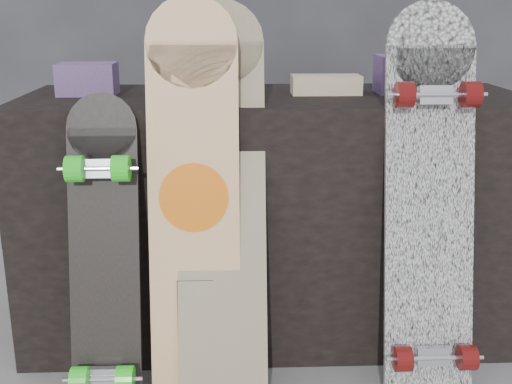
{
  "coord_description": "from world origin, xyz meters",
  "views": [
    {
      "loc": [
        -0.14,
        -1.54,
        1.07
      ],
      "look_at": [
        -0.07,
        0.2,
        0.57
      ],
      "focal_mm": 45.0,
      "sensor_mm": 36.0,
      "label": 1
    }
  ],
  "objects_px": {
    "longboard_geisha": "(194,192)",
    "skateboard_dark": "(103,253)",
    "vendor_table": "(274,214)",
    "longboard_cascadia": "(430,197)",
    "longboard_celtic": "(221,189)"
  },
  "relations": [
    {
      "from": "longboard_geisha",
      "to": "skateboard_dark",
      "type": "distance_m",
      "value": 0.29
    },
    {
      "from": "vendor_table",
      "to": "longboard_cascadia",
      "type": "xyz_separation_m",
      "value": [
        0.41,
        -0.37,
        0.16
      ]
    },
    {
      "from": "longboard_geisha",
      "to": "longboard_celtic",
      "type": "xyz_separation_m",
      "value": [
        0.08,
        0.03,
        -0.0
      ]
    },
    {
      "from": "longboard_geisha",
      "to": "longboard_cascadia",
      "type": "xyz_separation_m",
      "value": [
        0.65,
        -0.01,
        -0.02
      ]
    },
    {
      "from": "longboard_celtic",
      "to": "longboard_cascadia",
      "type": "xyz_separation_m",
      "value": [
        0.58,
        -0.04,
        -0.02
      ]
    },
    {
      "from": "vendor_table",
      "to": "longboard_geisha",
      "type": "distance_m",
      "value": 0.47
    },
    {
      "from": "longboard_cascadia",
      "to": "skateboard_dark",
      "type": "distance_m",
      "value": 0.91
    },
    {
      "from": "longboard_celtic",
      "to": "longboard_cascadia",
      "type": "height_order",
      "value": "longboard_celtic"
    },
    {
      "from": "vendor_table",
      "to": "longboard_geisha",
      "type": "relative_size",
      "value": 1.45
    },
    {
      "from": "longboard_cascadia",
      "to": "skateboard_dark",
      "type": "bearing_deg",
      "value": -176.93
    },
    {
      "from": "vendor_table",
      "to": "longboard_celtic",
      "type": "bearing_deg",
      "value": -117.61
    },
    {
      "from": "vendor_table",
      "to": "longboard_cascadia",
      "type": "distance_m",
      "value": 0.57
    },
    {
      "from": "vendor_table",
      "to": "skateboard_dark",
      "type": "height_order",
      "value": "skateboard_dark"
    },
    {
      "from": "longboard_geisha",
      "to": "longboard_cascadia",
      "type": "bearing_deg",
      "value": -1.23
    },
    {
      "from": "skateboard_dark",
      "to": "vendor_table",
      "type": "bearing_deg",
      "value": 40.29
    }
  ]
}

